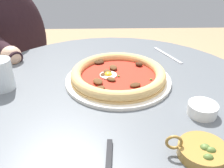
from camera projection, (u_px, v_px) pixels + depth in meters
dining_table at (114, 133)px, 0.80m from camera, size 0.88×0.88×0.75m
pizza_on_plate at (118, 76)px, 0.75m from camera, size 0.31×0.31×0.04m
water_glass at (1, 76)px, 0.70m from camera, size 0.07×0.07×0.09m
steak_knife at (109, 165)px, 0.47m from camera, size 0.02×0.19×0.01m
ramekin_capers at (203, 109)px, 0.61m from camera, size 0.07×0.07×0.03m
olive_pan at (202, 151)px, 0.49m from camera, size 0.12×0.10×0.05m
fork_utensil at (167, 55)px, 0.93m from camera, size 0.07×0.15×0.00m
diner_person at (18, 80)px, 1.27m from camera, size 0.44×0.57×1.15m
cafe_chair_diner at (5, 69)px, 1.36m from camera, size 0.60×0.60×0.87m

